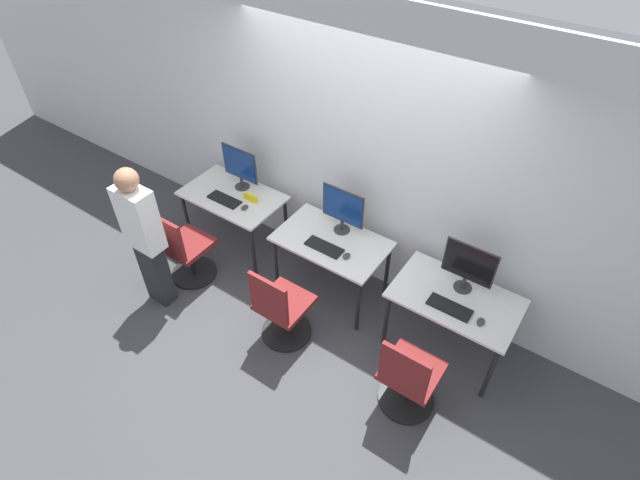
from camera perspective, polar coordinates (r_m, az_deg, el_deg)
The scene contains 19 objects.
ground_plane at distance 5.06m, azimuth -0.85°, elevation -8.00°, with size 20.00×20.00×0.00m, color #3D3D42.
wall_back at distance 4.62m, azimuth 4.62°, elevation 9.49°, with size 12.00×0.05×2.80m.
desk_left at distance 5.42m, azimuth -9.90°, elevation 4.43°, with size 1.07×0.65×0.70m.
monitor_left at distance 5.30m, azimuth -9.16°, elevation 8.33°, with size 0.44×0.16×0.48m.
keyboard_left at distance 5.29m, azimuth -10.87°, elevation 4.56°, with size 0.37×0.14×0.02m.
mouse_left at distance 5.15m, azimuth -8.61°, elevation 3.71°, with size 0.06×0.09×0.03m.
office_chair_left at distance 5.29m, azimuth -15.19°, elevation -1.31°, with size 0.48×0.48×0.90m.
person_left at distance 4.83m, azimuth -19.46°, elevation 0.53°, with size 0.36×0.21×1.58m.
desk_center at distance 4.79m, azimuth 1.33°, elevation -0.76°, with size 1.07×0.65×0.70m.
monitor_center at distance 4.68m, azimuth 2.61°, elevation 3.61°, with size 0.44×0.16×0.48m.
keyboard_center at distance 4.65m, azimuth 0.48°, elevation -0.81°, with size 0.37×0.14×0.02m.
mouse_center at distance 4.56m, azimuth 3.05°, elevation -1.83°, with size 0.06×0.09×0.03m.
office_chair_center at distance 4.58m, azimuth -4.45°, elevation -8.10°, with size 0.48×0.48×0.90m.
desk_right at distance 4.45m, azimuth 15.10°, elevation -7.05°, with size 1.07×0.65×0.70m.
monitor_right at distance 4.29m, azimuth 16.63°, elevation -2.83°, with size 0.44×0.16×0.48m.
keyboard_right at distance 4.29m, azimuth 14.58°, elevation -7.45°, with size 0.37×0.14×0.02m.
mouse_right at distance 4.25m, azimuth 17.89°, elevation -8.88°, with size 0.06×0.09×0.03m.
office_chair_right at distance 4.21m, azimuth 10.01°, elevation -15.49°, with size 0.48×0.48×0.90m.
placard_left at distance 5.22m, azimuth -7.91°, elevation 4.81°, with size 0.16×0.03×0.08m.
Camera 1 is at (1.89, -2.62, 3.90)m, focal length 28.00 mm.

